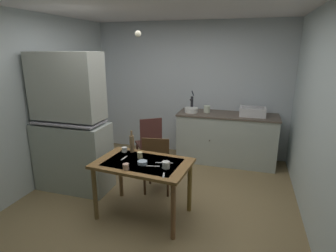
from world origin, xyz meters
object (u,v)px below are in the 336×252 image
sink_basin (253,111)px  chair_far_side (157,163)px  serving_bowl_wide (142,163)px  teacup_mint (140,155)px  glass_bottle (132,143)px  dining_table (143,169)px  chair_by_counter (150,142)px  mixing_bowl_counter (191,110)px  hand_pump (192,102)px  hutch_cabinet (71,128)px

sink_basin → chair_far_side: 2.00m
serving_bowl_wide → teacup_mint: (-0.10, 0.17, 0.02)m
glass_bottle → dining_table: bearing=-46.6°
teacup_mint → glass_bottle: size_ratio=0.27×
dining_table → chair_by_counter: bearing=107.3°
mixing_bowl_counter → chair_by_counter: mixing_bowl_counter is taller
sink_basin → hand_pump: size_ratio=1.13×
chair_far_side → hand_pump: bearing=83.3°
mixing_bowl_counter → sink_basin: bearing=2.6°
sink_basin → chair_far_side: (-1.27, -1.45, -0.53)m
chair_by_counter → hutch_cabinet: bearing=-130.0°
hand_pump → serving_bowl_wide: hand_pump is taller
sink_basin → dining_table: (-1.26, -2.04, -0.37)m
chair_far_side → teacup_mint: 0.57m
hand_pump → mixing_bowl_counter: hand_pump is taller
chair_by_counter → serving_bowl_wide: 1.52m
sink_basin → hand_pump: bearing=177.6°
hutch_cabinet → chair_by_counter: hutch_cabinet is taller
glass_bottle → mixing_bowl_counter: bearing=75.9°
dining_table → chair_by_counter: 1.44m
sink_basin → mixing_bowl_counter: bearing=-177.4°
sink_basin → teacup_mint: (-1.34, -1.94, -0.23)m
dining_table → serving_bowl_wide: bearing=-70.4°
hand_pump → serving_bowl_wide: size_ratio=3.32×
chair_far_side → chair_by_counter: chair_by_counter is taller
hutch_cabinet → teacup_mint: 1.22m
hand_pump → mixing_bowl_counter: 0.16m
hand_pump → dining_table: size_ratio=0.32×
dining_table → hand_pump: bearing=85.6°
sink_basin → teacup_mint: size_ratio=5.56×
hand_pump → serving_bowl_wide: 2.18m
sink_basin → chair_far_side: sink_basin is taller
serving_bowl_wide → teacup_mint: 0.20m
sink_basin → chair_by_counter: size_ratio=0.47×
dining_table → chair_far_side: size_ratio=1.37×
mixing_bowl_counter → dining_table: 2.03m
sink_basin → hand_pump: hand_pump is taller
serving_bowl_wide → chair_by_counter: bearing=107.4°
hutch_cabinet → chair_far_side: 1.35m
hand_pump → teacup_mint: bearing=-96.9°
hutch_cabinet → hand_pump: (1.42, 1.72, 0.14)m
serving_bowl_wide → glass_bottle: glass_bottle is taller
hutch_cabinet → chair_by_counter: bearing=50.0°
hutch_cabinet → serving_bowl_wide: (1.28, -0.43, -0.20)m
sink_basin → teacup_mint: sink_basin is taller
hutch_cabinet → dining_table: bearing=-16.4°
dining_table → chair_far_side: (-0.02, 0.59, -0.16)m
teacup_mint → mixing_bowl_counter: bearing=82.4°
teacup_mint → glass_bottle: 0.26m
chair_far_side → dining_table: bearing=-88.5°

